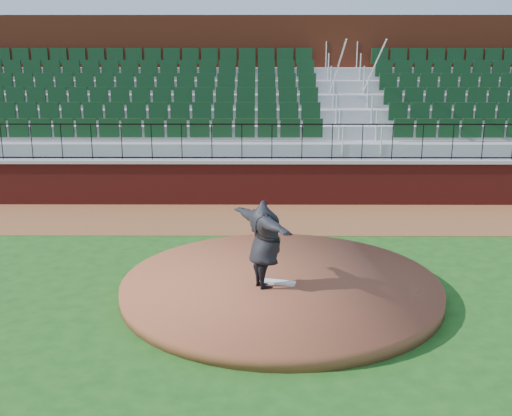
{
  "coord_description": "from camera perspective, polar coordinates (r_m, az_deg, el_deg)",
  "views": [
    {
      "loc": [
        0.05,
        -10.31,
        4.37
      ],
      "look_at": [
        0.0,
        1.5,
        1.3
      ],
      "focal_mm": 43.23,
      "sensor_mm": 36.0,
      "label": 1
    }
  ],
  "objects": [
    {
      "name": "wall_railing",
      "position": [
        17.5,
        0.08,
        6.13
      ],
      "size": [
        34.0,
        0.05,
        1.0
      ],
      "primitive_type": null,
      "color": "black",
      "rests_on": "wall_cap"
    },
    {
      "name": "warning_track",
      "position": [
        16.3,
        0.06,
        -0.95
      ],
      "size": [
        34.0,
        3.2,
        0.01
      ],
      "primitive_type": "cube",
      "color": "brown",
      "rests_on": "ground"
    },
    {
      "name": "seating_stands",
      "position": [
        20.14,
        0.11,
        8.68
      ],
      "size": [
        34.0,
        5.1,
        4.6
      ],
      "primitive_type": null,
      "color": "gray",
      "rests_on": "ground"
    },
    {
      "name": "concourse_wall",
      "position": [
        22.89,
        0.13,
        10.52
      ],
      "size": [
        34.0,
        0.5,
        5.5
      ],
      "primitive_type": "cube",
      "color": "maroon",
      "rests_on": "ground"
    },
    {
      "name": "pitcher",
      "position": [
        10.78,
        0.8,
        -3.38
      ],
      "size": [
        1.39,
        1.98,
        1.59
      ],
      "primitive_type": "imported",
      "rotation": [
        0.0,
        0.0,
        2.06
      ],
      "color": "black",
      "rests_on": "pitchers_mound"
    },
    {
      "name": "pitching_rubber",
      "position": [
        11.22,
        1.99,
        -6.87
      ],
      "size": [
        0.68,
        0.33,
        0.04
      ],
      "primitive_type": "cube",
      "rotation": [
        0.0,
        0.0,
        -0.25
      ],
      "color": "white",
      "rests_on": "pitchers_mound"
    },
    {
      "name": "ground",
      "position": [
        11.2,
        -0.04,
        -8.4
      ],
      "size": [
        90.0,
        90.0,
        0.0
      ],
      "primitive_type": "plane",
      "color": "#1A4D16",
      "rests_on": "ground"
    },
    {
      "name": "wall_cap",
      "position": [
        17.59,
        0.08,
        4.36
      ],
      "size": [
        34.0,
        0.45,
        0.1
      ],
      "primitive_type": "cube",
      "color": "#B7B7B7",
      "rests_on": "field_wall"
    },
    {
      "name": "pitchers_mound",
      "position": [
        11.41,
        2.3,
        -7.27
      ],
      "size": [
        5.83,
        5.83,
        0.25
      ],
      "primitive_type": "cylinder",
      "color": "brown",
      "rests_on": "ground"
    },
    {
      "name": "field_wall",
      "position": [
        17.71,
        0.08,
        2.29
      ],
      "size": [
        34.0,
        0.35,
        1.2
      ],
      "primitive_type": "cube",
      "color": "maroon",
      "rests_on": "ground"
    }
  ]
}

